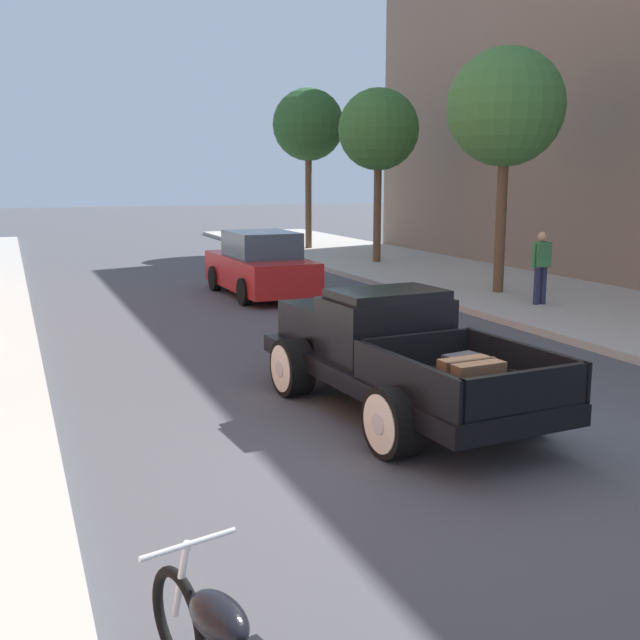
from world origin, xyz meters
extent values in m
plane|color=#47474C|center=(0.00, 0.00, 0.00)|extent=(140.00, 140.00, 0.00)
cube|color=black|center=(-0.30, 1.14, 0.54)|extent=(2.11, 5.02, 0.24)
cube|color=black|center=(-0.32, 1.49, 1.06)|extent=(1.64, 1.21, 0.80)
cube|color=black|center=(-0.32, 1.44, 1.52)|extent=(1.50, 1.04, 0.12)
cube|color=#3D4C5B|center=(-0.36, 2.06, 1.22)|extent=(1.33, 0.14, 0.44)
cube|color=black|center=(-0.42, 2.78, 0.92)|extent=(1.43, 1.59, 0.52)
cube|color=silver|center=(-0.47, 3.58, 0.90)|extent=(0.69, 0.15, 0.47)
cube|color=black|center=(-0.19, -0.26, 0.68)|extent=(1.84, 2.22, 0.04)
cube|color=black|center=(-1.00, -0.32, 0.90)|extent=(0.23, 2.10, 0.44)
cube|color=black|center=(0.61, -0.20, 0.90)|extent=(0.23, 2.10, 0.44)
cube|color=black|center=(-0.12, -1.27, 0.90)|extent=(1.62, 0.20, 0.44)
cube|color=black|center=(-0.27, 0.75, 0.90)|extent=(1.62, 0.20, 0.44)
cylinder|color=black|center=(-1.29, 2.42, 0.40)|extent=(0.42, 0.82, 0.80)
cylinder|color=silver|center=(-1.47, 2.40, 0.40)|extent=(0.06, 0.66, 0.66)
cylinder|color=silver|center=(-1.48, 2.40, 0.40)|extent=(0.04, 0.24, 0.24)
cylinder|color=black|center=(0.50, 2.55, 0.40)|extent=(0.42, 0.82, 0.80)
cylinder|color=silver|center=(0.69, 2.56, 0.40)|extent=(0.06, 0.66, 0.66)
cylinder|color=silver|center=(0.70, 2.56, 0.40)|extent=(0.04, 0.24, 0.24)
cylinder|color=black|center=(-1.09, -0.27, 0.40)|extent=(0.42, 0.82, 0.80)
cylinder|color=silver|center=(-1.28, -0.28, 0.40)|extent=(0.06, 0.66, 0.66)
cylinder|color=silver|center=(-1.29, -0.29, 0.40)|extent=(0.04, 0.24, 0.24)
cylinder|color=black|center=(0.70, -0.14, 0.40)|extent=(0.42, 0.82, 0.80)
cylinder|color=silver|center=(0.88, -0.13, 0.40)|extent=(0.06, 0.66, 0.66)
cylinder|color=silver|center=(0.89, -0.13, 0.40)|extent=(0.04, 0.24, 0.24)
cube|color=brown|center=(-0.35, -0.62, 0.90)|extent=(0.63, 0.48, 0.40)
cube|color=#3D2D1E|center=(-0.35, -0.62, 0.90)|extent=(0.62, 0.09, 0.42)
cube|color=#2D2D33|center=(0.00, 0.06, 0.84)|extent=(0.49, 0.40, 0.28)
torus|color=black|center=(-4.03, -3.07, 0.33)|extent=(0.24, 0.67, 0.67)
ellipsoid|color=black|center=(-3.90, -3.58, 0.61)|extent=(0.38, 0.57, 0.24)
cylinder|color=silver|center=(-4.02, -3.13, 0.64)|extent=(0.11, 0.26, 0.58)
cylinder|color=silver|center=(-3.99, -3.24, 0.91)|extent=(0.61, 0.19, 0.04)
cube|color=#AD1E1E|center=(1.04, 11.25, 0.61)|extent=(1.82, 4.34, 0.80)
cube|color=#384C5B|center=(1.04, 11.10, 1.33)|extent=(1.56, 2.03, 0.64)
cylinder|color=black|center=(0.18, 12.52, 0.33)|extent=(0.23, 0.66, 0.66)
cylinder|color=black|center=(1.83, 12.56, 0.33)|extent=(0.23, 0.66, 0.66)
cylinder|color=black|center=(0.24, 9.94, 0.33)|extent=(0.23, 0.66, 0.66)
cylinder|color=black|center=(1.89, 9.98, 0.33)|extent=(0.23, 0.66, 0.66)
cylinder|color=#232847|center=(6.17, 6.74, 0.58)|extent=(0.14, 0.14, 0.86)
cylinder|color=#232847|center=(6.35, 6.74, 0.58)|extent=(0.14, 0.14, 0.86)
cube|color=#387A47|center=(6.26, 6.74, 1.29)|extent=(0.36, 0.22, 0.56)
cylinder|color=#387A47|center=(6.04, 6.74, 1.26)|extent=(0.09, 0.09, 0.54)
cylinder|color=#387A47|center=(6.48, 6.74, 1.26)|extent=(0.09, 0.09, 0.54)
sphere|color=tan|center=(6.26, 6.74, 1.69)|extent=(0.22, 0.22, 0.22)
cylinder|color=brown|center=(6.49, 8.68, 1.87)|extent=(0.26, 0.26, 3.44)
sphere|color=#3D7538|center=(6.49, 8.68, 4.66)|extent=(2.85, 2.85, 2.85)
cylinder|color=brown|center=(6.69, 16.02, 1.84)|extent=(0.26, 0.26, 3.37)
sphere|color=#33662D|center=(6.69, 16.02, 4.53)|extent=(2.68, 2.68, 2.68)
cylinder|color=brown|center=(6.36, 21.56, 2.04)|extent=(0.26, 0.26, 3.79)
sphere|color=#285628|center=(6.36, 21.56, 4.99)|extent=(2.81, 2.81, 2.81)
camera|label=1|loc=(-4.84, -7.43, 3.05)|focal=43.19mm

